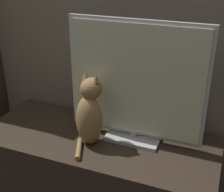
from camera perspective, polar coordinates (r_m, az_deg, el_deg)
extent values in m
cube|color=#33281E|center=(1.98, -2.49, -14.10)|extent=(1.37, 0.56, 0.53)
cube|color=#B7B7BC|center=(1.82, 3.96, -7.45)|extent=(0.31, 0.18, 0.02)
cylinder|color=#B7B7BC|center=(1.81, 3.99, -6.77)|extent=(0.04, 0.04, 0.03)
cube|color=#B7B7BC|center=(1.67, 4.40, 2.83)|extent=(0.76, 0.02, 0.65)
cube|color=beige|center=(1.65, 4.25, 2.66)|extent=(0.72, 0.01, 0.61)
ellipsoid|color=#997547|center=(1.71, -4.20, -4.44)|extent=(0.18, 0.16, 0.29)
ellipsoid|color=silver|center=(1.75, -3.20, -4.20)|extent=(0.09, 0.06, 0.16)
sphere|color=#997547|center=(1.65, -3.83, 1.37)|extent=(0.14, 0.14, 0.12)
cone|color=#997547|center=(1.64, -4.81, 3.77)|extent=(0.04, 0.04, 0.04)
cone|color=#997547|center=(1.60, -2.97, 3.30)|extent=(0.04, 0.04, 0.04)
cylinder|color=#997547|center=(1.71, -6.08, -9.59)|extent=(0.09, 0.17, 0.03)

